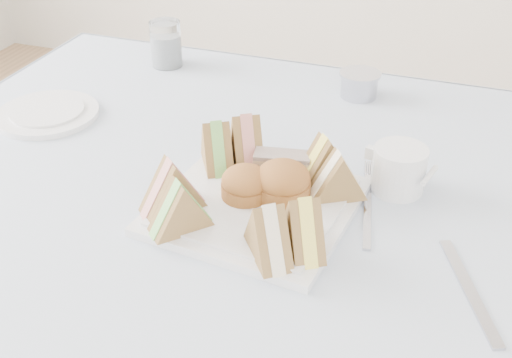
% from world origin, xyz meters
% --- Properties ---
extents(tablecloth, '(1.02, 1.02, 0.01)m').
position_xyz_m(tablecloth, '(0.00, 0.00, 0.74)').
color(tablecloth, silver).
rests_on(tablecloth, table).
extents(serving_plate, '(0.28, 0.28, 0.01)m').
position_xyz_m(serving_plate, '(0.09, -0.01, 0.75)').
color(serving_plate, silver).
rests_on(serving_plate, tablecloth).
extents(sandwich_fl_a, '(0.09, 0.09, 0.08)m').
position_xyz_m(sandwich_fl_a, '(-0.01, -0.06, 0.80)').
color(sandwich_fl_a, brown).
rests_on(sandwich_fl_a, serving_plate).
extents(sandwich_fl_b, '(0.08, 0.09, 0.07)m').
position_xyz_m(sandwich_fl_b, '(0.02, -0.09, 0.79)').
color(sandwich_fl_b, brown).
rests_on(sandwich_fl_b, serving_plate).
extents(sandwich_fr_a, '(0.08, 0.09, 0.07)m').
position_xyz_m(sandwich_fr_a, '(0.18, -0.08, 0.79)').
color(sandwich_fr_a, brown).
rests_on(sandwich_fr_a, serving_plate).
extents(sandwich_fr_b, '(0.08, 0.09, 0.07)m').
position_xyz_m(sandwich_fr_b, '(0.14, -0.11, 0.79)').
color(sandwich_fr_b, brown).
rests_on(sandwich_fr_b, serving_plate).
extents(sandwich_bl_a, '(0.08, 0.09, 0.07)m').
position_xyz_m(sandwich_bl_a, '(0.01, 0.06, 0.80)').
color(sandwich_bl_a, brown).
rests_on(sandwich_bl_a, serving_plate).
extents(sandwich_bl_b, '(0.08, 0.10, 0.08)m').
position_xyz_m(sandwich_bl_b, '(0.04, 0.09, 0.80)').
color(sandwich_bl_b, brown).
rests_on(sandwich_bl_b, serving_plate).
extents(sandwich_br_a, '(0.09, 0.07, 0.07)m').
position_xyz_m(sandwich_br_a, '(0.19, 0.04, 0.79)').
color(sandwich_br_a, brown).
rests_on(sandwich_br_a, serving_plate).
extents(sandwich_br_b, '(0.08, 0.08, 0.07)m').
position_xyz_m(sandwich_br_b, '(0.16, 0.08, 0.79)').
color(sandwich_br_b, brown).
rests_on(sandwich_br_b, serving_plate).
extents(scone_left, '(0.07, 0.07, 0.05)m').
position_xyz_m(scone_left, '(0.08, -0.00, 0.78)').
color(scone_left, olive).
rests_on(scone_left, serving_plate).
extents(scone_right, '(0.08, 0.08, 0.05)m').
position_xyz_m(scone_right, '(0.12, 0.01, 0.78)').
color(scone_right, olive).
rests_on(scone_right, serving_plate).
extents(pastry_slice, '(0.08, 0.05, 0.04)m').
position_xyz_m(pastry_slice, '(0.11, 0.07, 0.78)').
color(pastry_slice, beige).
rests_on(pastry_slice, serving_plate).
extents(side_plate, '(0.19, 0.19, 0.01)m').
position_xyz_m(side_plate, '(-0.34, 0.13, 0.75)').
color(side_plate, silver).
rests_on(side_plate, tablecloth).
extents(water_glass, '(0.06, 0.06, 0.09)m').
position_xyz_m(water_glass, '(-0.24, 0.41, 0.79)').
color(water_glass, white).
rests_on(water_glass, tablecloth).
extents(tea_strainer, '(0.10, 0.10, 0.04)m').
position_xyz_m(tea_strainer, '(0.15, 0.39, 0.77)').
color(tea_strainer, '#AEADB8').
rests_on(tea_strainer, tablecloth).
extents(knife, '(0.08, 0.17, 0.00)m').
position_xyz_m(knife, '(0.38, -0.08, 0.75)').
color(knife, '#AEADB8').
rests_on(knife, tablecloth).
extents(fork, '(0.04, 0.18, 0.00)m').
position_xyz_m(fork, '(0.24, 0.04, 0.75)').
color(fork, '#AEADB8').
rests_on(fork, tablecloth).
extents(creamer_jug, '(0.09, 0.09, 0.07)m').
position_xyz_m(creamer_jug, '(0.27, 0.11, 0.78)').
color(creamer_jug, silver).
rests_on(creamer_jug, tablecloth).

